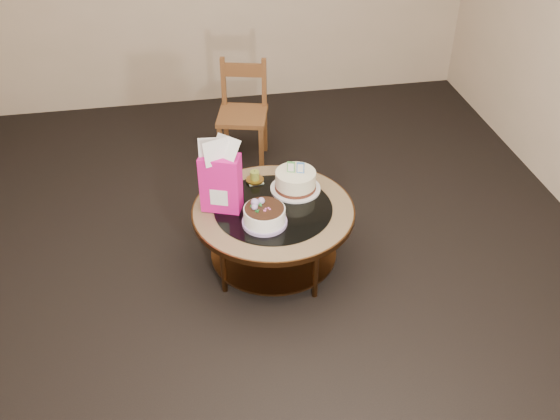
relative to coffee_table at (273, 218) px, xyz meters
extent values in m
plane|color=black|center=(0.00, 0.00, -0.38)|extent=(5.00, 5.00, 0.00)
cylinder|color=brown|center=(0.35, 0.20, -0.17)|extent=(0.04, 0.04, 0.42)
cylinder|color=brown|center=(-0.20, 0.35, -0.17)|extent=(0.04, 0.04, 0.42)
cylinder|color=brown|center=(-0.35, -0.20, -0.17)|extent=(0.04, 0.04, 0.42)
cylinder|color=brown|center=(0.20, -0.35, -0.17)|extent=(0.04, 0.04, 0.42)
cylinder|color=brown|center=(0.00, 0.00, -0.28)|extent=(0.82, 0.82, 0.02)
cylinder|color=brown|center=(0.00, 0.00, 0.05)|extent=(1.02, 1.02, 0.04)
cylinder|color=#9C7B56|center=(0.00, 0.00, 0.07)|extent=(1.00, 1.00, 0.01)
cylinder|color=black|center=(0.00, 0.00, 0.08)|extent=(0.74, 0.74, 0.01)
cylinder|color=#A388C1|center=(-0.08, -0.15, 0.09)|extent=(0.27, 0.27, 0.02)
cylinder|color=white|center=(-0.08, -0.15, 0.14)|extent=(0.25, 0.25, 0.11)
cylinder|color=black|center=(-0.08, -0.15, 0.19)|extent=(0.24, 0.24, 0.01)
sphere|color=#A388C1|center=(-0.13, -0.11, 0.21)|extent=(0.05, 0.05, 0.05)
sphere|color=#A388C1|center=(-0.09, -0.09, 0.21)|extent=(0.04, 0.04, 0.04)
sphere|color=#A388C1|center=(-0.14, -0.15, 0.21)|extent=(0.04, 0.04, 0.04)
cone|color=#1E722E|center=(-0.10, -0.13, 0.20)|extent=(0.03, 0.03, 0.02)
cone|color=#1E722E|center=(-0.15, -0.12, 0.20)|extent=(0.04, 0.04, 0.02)
cone|color=#1E722E|center=(-0.07, -0.08, 0.20)|extent=(0.04, 0.03, 0.02)
cone|color=#1E722E|center=(-0.12, -0.17, 0.20)|extent=(0.04, 0.04, 0.02)
cylinder|color=white|center=(0.18, 0.17, 0.09)|extent=(0.33, 0.33, 0.01)
cylinder|color=#4E2316|center=(0.18, 0.17, 0.10)|extent=(0.27, 0.27, 0.02)
cylinder|color=#F0EAC7|center=(0.18, 0.17, 0.16)|extent=(0.26, 0.26, 0.10)
cube|color=green|center=(0.15, 0.18, 0.25)|extent=(0.05, 0.03, 0.07)
cube|color=silver|center=(0.15, 0.18, 0.25)|extent=(0.04, 0.02, 0.06)
cube|color=#3A75C7|center=(0.20, 0.17, 0.25)|extent=(0.05, 0.03, 0.07)
cube|color=silver|center=(0.20, 0.17, 0.25)|extent=(0.04, 0.02, 0.06)
cube|color=#D71485|center=(-0.31, 0.06, 0.27)|extent=(0.27, 0.21, 0.37)
cube|color=white|center=(-0.31, 0.06, 0.20)|extent=(0.15, 0.16, 0.11)
cube|color=tan|center=(-0.07, 0.31, 0.08)|extent=(0.11, 0.11, 0.01)
cylinder|color=#B88A39|center=(-0.07, 0.31, 0.09)|extent=(0.12, 0.12, 0.01)
cylinder|color=olive|center=(-0.07, 0.31, 0.13)|extent=(0.06, 0.06, 0.06)
cylinder|color=black|center=(-0.07, 0.31, 0.16)|extent=(0.00, 0.00, 0.01)
cube|color=brown|center=(-0.02, 1.33, 0.03)|extent=(0.46, 0.46, 0.04)
cube|color=brown|center=(-0.22, 1.21, -0.17)|extent=(0.04, 0.04, 0.41)
cube|color=brown|center=(0.10, 1.13, -0.17)|extent=(0.04, 0.04, 0.41)
cube|color=brown|center=(-0.14, 1.53, -0.17)|extent=(0.04, 0.04, 0.41)
cube|color=brown|center=(0.17, 1.45, -0.17)|extent=(0.04, 0.04, 0.41)
cube|color=brown|center=(-0.14, 1.53, 0.24)|extent=(0.04, 0.04, 0.42)
cube|color=brown|center=(0.17, 1.45, 0.24)|extent=(0.04, 0.04, 0.42)
cube|color=brown|center=(0.02, 1.49, 0.35)|extent=(0.32, 0.11, 0.11)
camera|label=1|loc=(-0.51, -3.08, 2.38)|focal=40.00mm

